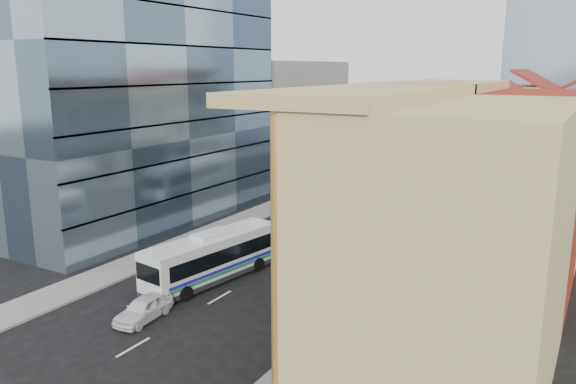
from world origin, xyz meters
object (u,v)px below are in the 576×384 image
Objects in this scene: shophouse_tan at (452,253)px; bus_right at (366,236)px; bus_left_far at (335,194)px; office_tower at (131,47)px; sedan_left at (144,308)px; bus_left_near at (213,256)px.

shophouse_tan is 1.14× the size of bus_right.
shophouse_tan reaches higher than bus_left_far.
bus_right is at bearing -49.00° from bus_left_far.
bus_left_far is (-16.25, 23.84, -4.04)m from shophouse_tan.
bus_right is at bearing -2.91° from office_tower.
bus_left_far is at bearing 86.90° from sedan_left.
bus_right is at bearing 124.45° from shophouse_tan.
bus_left_far reaches higher than bus_left_near.
bus_right reaches higher than bus_left_near.
bus_left_near is 18.79m from bus_left_far.
bus_left_near is 0.83× the size of bus_right.
office_tower is (-31.00, 14.00, 9.00)m from shophouse_tan.
shophouse_tan is 29.13m from bus_left_far.
bus_right is at bearing 59.99° from sedan_left.
sedan_left is at bearing -45.34° from office_tower.
office_tower is at bearing 158.14° from bus_left_near.
office_tower reaches higher than shophouse_tan.
bus_right is 3.25× the size of sedan_left.
office_tower reaches higher than bus_right.
bus_left_near reaches higher than sedan_left.
sedan_left is (0.26, -6.50, -0.99)m from bus_left_near.
bus_left_far is at bearing 99.72° from bus_left_near.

